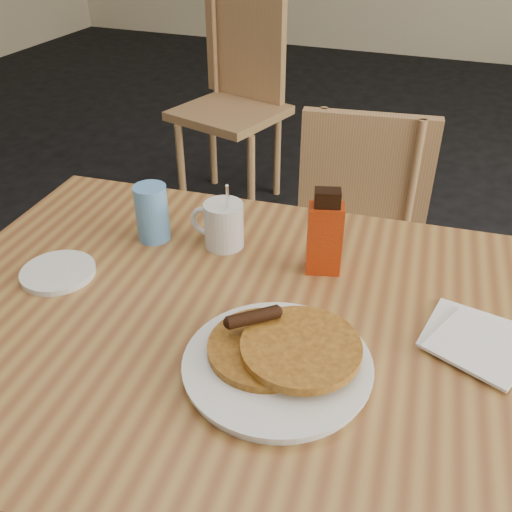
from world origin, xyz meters
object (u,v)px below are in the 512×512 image
Objects in this scene: blue_tumbler at (152,213)px; pancake_plate at (279,358)px; syrup_bottle at (325,235)px; chair_wall_extra at (237,83)px; coffee_mug at (223,224)px; chair_main_far at (353,236)px; main_table at (269,341)px.

pancake_plate is at bearing -35.85° from blue_tumbler.
syrup_bottle is 1.44× the size of blue_tumbler.
blue_tumbler is at bearing 144.15° from pancake_plate.
chair_wall_extra is 1.68m from blue_tumbler.
blue_tumbler is at bearing 164.88° from syrup_bottle.
syrup_bottle is at bearing -46.19° from chair_wall_extra.
chair_wall_extra reaches higher than coffee_mug.
chair_main_far is 0.63m from syrup_bottle.
chair_main_far is (0.00, 0.74, -0.20)m from main_table.
chair_main_far is 0.87× the size of chair_wall_extra.
coffee_mug is 1.26× the size of blue_tumbler.
chair_wall_extra is at bearing 122.48° from coffee_mug.
main_table is 11.54× the size of blue_tumbler.
blue_tumbler is at bearing -129.09° from chair_main_far.
coffee_mug is at bearing -117.26° from chair_main_far.
main_table is 1.95m from chair_wall_extra.
pancake_plate is 0.47m from blue_tumbler.
coffee_mug is (-0.18, -0.53, 0.29)m from chair_main_far.
syrup_bottle is (0.85, -1.58, 0.24)m from chair_wall_extra.
chair_wall_extra is 3.32× the size of pancake_plate.
chair_wall_extra is 5.62× the size of syrup_bottle.
pancake_plate is 1.94× the size of coffee_mug.
main_table is at bearing -98.55° from chair_main_far.
syrup_bottle is at bearing 6.57° from coffee_mug.
chair_main_far is 0.87m from pancake_plate.
syrup_bottle is at bearing -94.22° from chair_main_far.
coffee_mug reaches higher than pancake_plate.
pancake_plate is 0.29m from syrup_bottle.
pancake_plate is at bearing -95.05° from chair_main_far.
chair_wall_extra is 8.10× the size of blue_tumbler.
coffee_mug is (0.63, -1.56, 0.21)m from chair_wall_extra.
main_table is at bearing -38.68° from coffee_mug.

